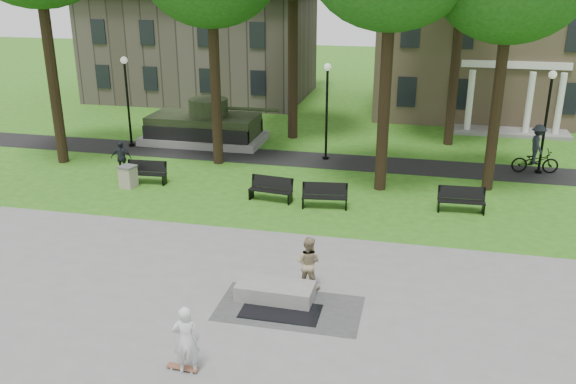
% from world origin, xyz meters
% --- Properties ---
extents(ground, '(120.00, 120.00, 0.00)m').
position_xyz_m(ground, '(0.00, 0.00, 0.00)').
color(ground, '#2B5C15').
rests_on(ground, ground).
extents(plaza, '(22.00, 16.00, 0.02)m').
position_xyz_m(plaza, '(0.00, -5.00, 0.01)').
color(plaza, gray).
rests_on(plaza, ground).
extents(footpath, '(44.00, 2.60, 0.01)m').
position_xyz_m(footpath, '(0.00, 12.00, 0.01)').
color(footpath, black).
rests_on(footpath, ground).
extents(building_right, '(17.00, 12.00, 8.60)m').
position_xyz_m(building_right, '(10.00, 26.00, 4.34)').
color(building_right, '#9E8460').
rests_on(building_right, ground).
extents(building_left, '(15.00, 10.00, 7.20)m').
position_xyz_m(building_left, '(-11.00, 26.50, 3.60)').
color(building_left, '#4C443D').
rests_on(building_left, ground).
extents(lamp_left, '(0.36, 0.36, 4.73)m').
position_xyz_m(lamp_left, '(-10.00, 12.30, 2.79)').
color(lamp_left, black).
rests_on(lamp_left, ground).
extents(lamp_mid, '(0.36, 0.36, 4.73)m').
position_xyz_m(lamp_mid, '(0.50, 12.30, 2.79)').
color(lamp_mid, black).
rests_on(lamp_mid, ground).
extents(lamp_right, '(0.36, 0.36, 4.73)m').
position_xyz_m(lamp_right, '(10.50, 12.30, 2.79)').
color(lamp_right, black).
rests_on(lamp_right, ground).
extents(tank_monument, '(7.45, 3.40, 2.40)m').
position_xyz_m(tank_monument, '(-6.46, 14.00, 0.86)').
color(tank_monument, gray).
rests_on(tank_monument, ground).
extents(puddle, '(2.20, 1.20, 0.00)m').
position_xyz_m(puddle, '(1.67, -2.23, 0.02)').
color(puddle, black).
rests_on(puddle, plaza).
extents(concrete_block, '(2.22, 1.05, 0.45)m').
position_xyz_m(concrete_block, '(1.36, -1.56, 0.24)').
color(concrete_block, gray).
rests_on(concrete_block, plaza).
extents(skateboard, '(0.79, 0.25, 0.07)m').
position_xyz_m(skateboard, '(0.03, -5.28, 0.06)').
color(skateboard, brown).
rests_on(skateboard, plaza).
extents(skateboarder, '(0.73, 0.60, 1.73)m').
position_xyz_m(skateboarder, '(0.18, -5.31, 0.89)').
color(skateboarder, silver).
rests_on(skateboarder, plaza).
extents(friend_watching, '(0.88, 0.74, 1.62)m').
position_xyz_m(friend_watching, '(2.14, -0.72, 0.83)').
color(friend_watching, '#958260').
rests_on(friend_watching, plaza).
extents(pedestrian_walker, '(0.99, 0.55, 1.61)m').
position_xyz_m(pedestrian_walker, '(-8.22, 7.79, 0.80)').
color(pedestrian_walker, '#1E2329').
rests_on(pedestrian_walker, ground).
extents(cyclist, '(2.16, 1.25, 2.29)m').
position_xyz_m(cyclist, '(10.30, 12.33, 0.93)').
color(cyclist, black).
rests_on(cyclist, ground).
extents(park_bench_0, '(1.82, 0.62, 1.00)m').
position_xyz_m(park_bench_0, '(-6.61, 6.99, 0.52)').
color(park_bench_0, black).
rests_on(park_bench_0, ground).
extents(park_bench_1, '(1.84, 0.75, 1.00)m').
position_xyz_m(park_bench_1, '(-0.72, 6.10, 0.52)').
color(park_bench_1, black).
rests_on(park_bench_1, ground).
extents(park_bench_2, '(1.84, 0.74, 1.00)m').
position_xyz_m(park_bench_2, '(1.55, 5.82, 0.52)').
color(park_bench_2, black).
rests_on(park_bench_2, ground).
extents(park_bench_3, '(1.82, 0.61, 1.00)m').
position_xyz_m(park_bench_3, '(6.79, 6.56, 0.52)').
color(park_bench_3, black).
rests_on(park_bench_3, ground).
extents(trash_bin, '(0.77, 0.77, 0.96)m').
position_xyz_m(trash_bin, '(-7.15, 6.30, 0.49)').
color(trash_bin, gray).
rests_on(trash_bin, ground).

